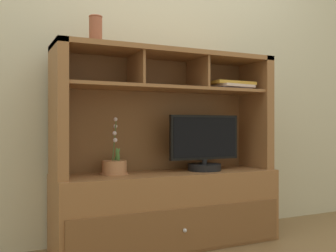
{
  "coord_description": "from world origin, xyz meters",
  "views": [
    {
      "loc": [
        -1.06,
        -2.26,
        0.77
      ],
      "look_at": [
        0.0,
        0.0,
        0.76
      ],
      "focal_mm": 41.5,
      "sensor_mm": 36.0,
      "label": 1
    }
  ],
  "objects_px": {
    "media_console": "(168,185)",
    "magazine_stack_left": "(230,86)",
    "potted_orchid": "(115,167)",
    "tv_monitor": "(204,146)",
    "ceramic_vase": "(96,31)"
  },
  "relations": [
    {
      "from": "media_console",
      "to": "potted_orchid",
      "type": "relative_size",
      "value": 4.14
    },
    {
      "from": "tv_monitor",
      "to": "ceramic_vase",
      "type": "height_order",
      "value": "ceramic_vase"
    },
    {
      "from": "tv_monitor",
      "to": "ceramic_vase",
      "type": "relative_size",
      "value": 2.79
    },
    {
      "from": "potted_orchid",
      "to": "ceramic_vase",
      "type": "distance_m",
      "value": 0.83
    },
    {
      "from": "media_console",
      "to": "tv_monitor",
      "type": "height_order",
      "value": "media_console"
    },
    {
      "from": "potted_orchid",
      "to": "magazine_stack_left",
      "type": "bearing_deg",
      "value": -4.49
    },
    {
      "from": "media_console",
      "to": "tv_monitor",
      "type": "distance_m",
      "value": 0.35
    },
    {
      "from": "media_console",
      "to": "tv_monitor",
      "type": "relative_size",
      "value": 2.87
    },
    {
      "from": "magazine_stack_left",
      "to": "ceramic_vase",
      "type": "relative_size",
      "value": 1.75
    },
    {
      "from": "media_console",
      "to": "tv_monitor",
      "type": "xyz_separation_m",
      "value": [
        0.25,
        -0.04,
        0.25
      ]
    },
    {
      "from": "media_console",
      "to": "magazine_stack_left",
      "type": "distance_m",
      "value": 0.8
    },
    {
      "from": "tv_monitor",
      "to": "magazine_stack_left",
      "type": "height_order",
      "value": "magazine_stack_left"
    },
    {
      "from": "potted_orchid",
      "to": "magazine_stack_left",
      "type": "height_order",
      "value": "magazine_stack_left"
    },
    {
      "from": "media_console",
      "to": "magazine_stack_left",
      "type": "relative_size",
      "value": 4.59
    },
    {
      "from": "media_console",
      "to": "potted_orchid",
      "type": "height_order",
      "value": "media_console"
    }
  ]
}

